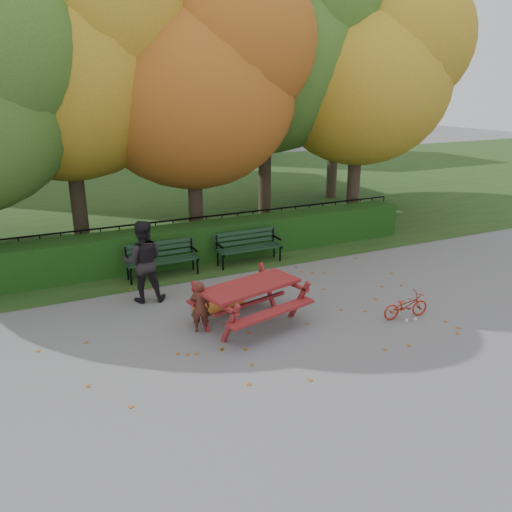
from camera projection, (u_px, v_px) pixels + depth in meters
name	position (u px, v px, depth m)	size (l,w,h in m)	color
ground	(275.00, 325.00, 10.09)	(90.00, 90.00, 0.00)	#5E5F63
grass_strip	(128.00, 196.00, 22.06)	(90.00, 90.00, 0.00)	#193412
building_right	(193.00, 66.00, 35.37)	(9.00, 6.00, 12.00)	#BAA793
hedge	(200.00, 242.00, 13.78)	(13.00, 0.90, 1.00)	black
iron_fence	(190.00, 234.00, 14.45)	(14.00, 0.04, 1.02)	black
tree_b	(77.00, 54.00, 13.13)	(6.72, 6.40, 8.79)	#2F251B
tree_c	(205.00, 78.00, 13.98)	(6.30, 6.00, 8.00)	#2F251B
tree_d	(280.00, 41.00, 15.94)	(7.14, 6.80, 9.58)	#2F251B
tree_e	(373.00, 70.00, 16.06)	(6.09, 5.80, 8.16)	#2F251B
tree_g	(347.00, 66.00, 20.12)	(6.30, 6.00, 8.55)	#2F251B
bench_left	(161.00, 257.00, 12.56)	(1.80, 0.57, 0.88)	black
bench_right	(248.00, 244.00, 13.54)	(1.80, 0.57, 0.88)	black
picnic_table	(250.00, 293.00, 9.94)	(2.33, 2.04, 0.98)	maroon
leaf_pile	(219.00, 305.00, 10.93)	(1.22, 0.84, 0.08)	brown
leaf_scatter	(268.00, 319.00, 10.35)	(9.00, 5.70, 0.01)	brown
child	(200.00, 307.00, 9.67)	(0.38, 0.25, 1.05)	#471F16
adult	(143.00, 261.00, 10.99)	(0.90, 0.70, 1.85)	black
bicycle	(406.00, 306.00, 10.33)	(0.36, 1.03, 0.54)	maroon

